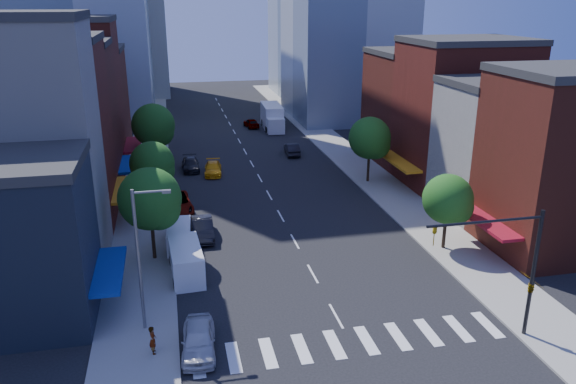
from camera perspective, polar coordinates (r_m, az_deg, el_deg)
name	(u,v)px	position (r m, az deg, el deg)	size (l,w,h in m)	color
ground	(336,316)	(37.15, 4.91, -12.45)	(220.00, 220.00, 0.00)	black
sidewalk_left	(149,160)	(72.84, -13.96, 3.14)	(5.00, 120.00, 0.15)	gray
sidewalk_right	(339,150)	(76.09, 5.22, 4.30)	(5.00, 120.00, 0.15)	gray
crosswalk	(351,342)	(34.75, 6.39, -14.94)	(19.00, 3.00, 0.01)	silver
bldg_left_1	(9,152)	(44.89, -26.45, 3.69)	(12.00, 8.00, 18.00)	beige
bldg_left_2	(36,138)	(53.16, -24.24, 5.03)	(12.00, 9.00, 16.00)	maroon
bldg_left_3	(54,123)	(61.41, -22.69, 6.46)	(12.00, 8.00, 15.00)	#592116
bldg_left_4	(66,99)	(69.48, -21.64, 8.75)	(12.00, 9.00, 17.00)	maroon
bldg_left_5	(79,102)	(79.06, -20.46, 8.52)	(12.00, 10.00, 13.00)	#592116
bldg_right_0	(571,165)	(49.39, 26.82, 2.47)	(12.00, 9.00, 14.00)	#592116
bldg_right_1	(508,150)	(56.22, 21.41, 3.98)	(12.00, 8.00, 12.00)	beige
bldg_right_2	(461,116)	(63.38, 17.19, 7.43)	(12.00, 10.00, 15.00)	maroon
bldg_right_3	(421,108)	(72.29, 13.31, 8.31)	(12.00, 10.00, 13.00)	#592116
traffic_signal	(525,275)	(35.72, 22.90, -7.77)	(7.24, 2.24, 8.00)	black
streetlight	(141,252)	(34.29, -14.69, -5.88)	(2.25, 0.25, 9.00)	slate
tree_left_near	(152,201)	(43.62, -13.65, -0.92)	(4.80, 4.80, 7.30)	black
tree_left_mid	(154,165)	(54.20, -13.46, 2.64)	(4.20, 4.20, 6.65)	black
tree_left_far	(155,127)	(67.63, -13.39, 6.46)	(5.00, 5.00, 7.75)	black
tree_right_near	(450,201)	(46.23, 16.11, -0.88)	(4.00, 4.00, 6.20)	black
tree_right_far	(371,140)	(61.75, 8.45, 5.28)	(4.60, 4.60, 7.20)	black
parked_car_front	(199,339)	(33.76, -9.08, -14.57)	(1.91, 4.74, 1.62)	silver
parked_car_second	(203,229)	(48.43, -8.67, -3.69)	(1.73, 4.96, 1.63)	black
parked_car_third	(177,203)	(54.71, -11.25, -1.13)	(2.73, 5.93, 1.65)	#999999
parked_car_rear	(191,164)	(67.77, -9.86, 2.79)	(1.95, 4.80, 1.39)	black
cargo_van_near	(186,262)	(41.98, -10.30, -6.99)	(2.48, 5.58, 2.33)	white
cargo_van_far	(179,237)	(46.66, -10.99, -4.53)	(2.12, 4.70, 1.96)	white
taxi	(213,169)	(65.73, -7.62, 2.38)	(1.91, 4.70, 1.36)	#FEAD0D
traffic_car_oncoming	(292,149)	(73.40, 0.41, 4.38)	(1.59, 4.56, 1.50)	black
traffic_car_far	(251,123)	(89.54, -3.76, 7.01)	(1.69, 4.20, 1.43)	#999999
box_truck	(272,118)	(88.36, -1.60, 7.56)	(3.20, 9.24, 3.67)	silver
pedestrian_near	(153,340)	(33.85, -13.57, -14.40)	(0.63, 0.41, 1.72)	#999999
pedestrian_far	(166,223)	(49.32, -12.25, -3.13)	(0.93, 0.72, 1.91)	#999999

